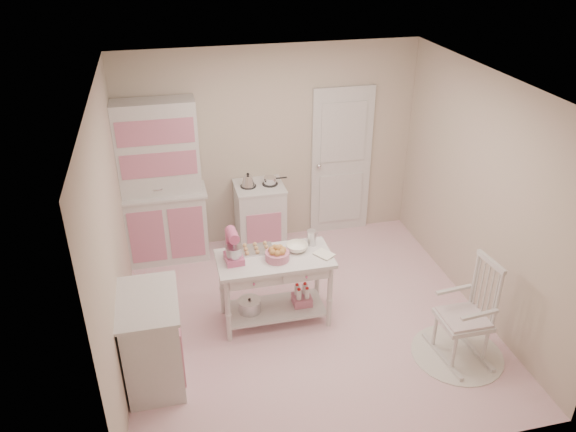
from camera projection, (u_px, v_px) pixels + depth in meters
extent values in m
plane|color=pink|center=(307.00, 319.00, 6.19)|extent=(3.80, 3.80, 0.00)
cube|color=white|center=(312.00, 86.00, 4.96)|extent=(3.80, 3.80, 0.04)
cube|color=#C3AE9E|center=(271.00, 147.00, 7.21)|extent=(3.80, 0.04, 2.60)
cube|color=#C3AE9E|center=(379.00, 339.00, 3.94)|extent=(3.80, 0.04, 2.60)
cube|color=#C3AE9E|center=(111.00, 237.00, 5.20)|extent=(0.04, 3.80, 2.60)
cube|color=#C3AE9E|center=(482.00, 196.00, 5.96)|extent=(0.04, 3.80, 2.60)
cube|color=silver|center=(341.00, 162.00, 7.50)|extent=(0.82, 0.05, 2.04)
cube|color=silver|center=(161.00, 184.00, 6.84)|extent=(1.06, 0.50, 2.08)
cube|color=silver|center=(260.00, 217.00, 7.31)|extent=(0.62, 0.57, 0.92)
cube|color=silver|center=(153.00, 340.00, 5.19)|extent=(0.54, 0.84, 0.92)
cylinder|color=white|center=(457.00, 354.00, 5.69)|extent=(0.92, 0.92, 0.01)
cube|color=silver|center=(465.00, 311.00, 5.43)|extent=(0.55, 0.76, 1.10)
cube|color=silver|center=(275.00, 289.00, 6.01)|extent=(1.20, 0.60, 0.80)
cube|color=#CB5583|center=(233.00, 247.00, 5.67)|extent=(0.22, 0.29, 0.34)
cube|color=silver|center=(257.00, 249.00, 5.94)|extent=(0.34, 0.24, 0.02)
cylinder|color=#CB748F|center=(277.00, 256.00, 5.76)|extent=(0.25, 0.25, 0.09)
imported|color=white|center=(297.00, 247.00, 5.92)|extent=(0.23, 0.23, 0.07)
cylinder|color=silver|center=(312.00, 238.00, 6.00)|extent=(0.10, 0.10, 0.17)
imported|color=white|center=(319.00, 257.00, 5.80)|extent=(0.23, 0.25, 0.02)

